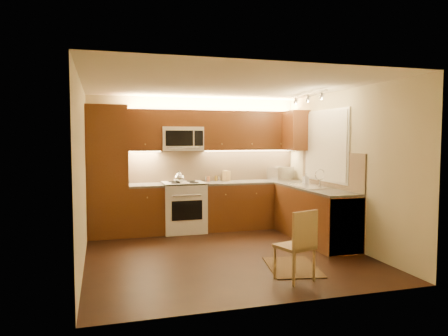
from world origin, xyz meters
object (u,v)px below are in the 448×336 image
object	(u,v)px
toaster_oven	(280,173)
soap_bottle	(306,178)
stove	(184,207)
kettle	(179,177)
knife_block	(226,176)
microwave	(182,139)
sink	(311,182)
dining_chair	(294,245)

from	to	relation	value
toaster_oven	soap_bottle	bearing A→B (deg)	-98.94
stove	kettle	bearing A→B (deg)	-130.55
kettle	toaster_oven	world-z (taller)	toaster_oven
kettle	knife_block	xyz separation A→B (m)	(0.98, 0.31, -0.03)
microwave	soap_bottle	bearing A→B (deg)	-21.55
stove	soap_bottle	xyz separation A→B (m)	(2.12, -0.70, 0.54)
sink	toaster_oven	world-z (taller)	toaster_oven
sink	dining_chair	distance (m)	2.32
stove	sink	xyz separation A→B (m)	(2.00, -1.12, 0.52)
soap_bottle	sink	bearing A→B (deg)	-116.45
sink	soap_bottle	distance (m)	0.44
toaster_oven	knife_block	bearing A→B (deg)	158.53
microwave	kettle	bearing A→B (deg)	-111.62
kettle	toaster_oven	xyz separation A→B (m)	(2.09, 0.24, -0.00)
microwave	dining_chair	size ratio (longest dim) A/B	0.87
stove	knife_block	xyz separation A→B (m)	(0.88, 0.19, 0.54)
stove	kettle	size ratio (longest dim) A/B	4.03
sink	kettle	xyz separation A→B (m)	(-2.10, 1.01, 0.06)
stove	kettle	xyz separation A→B (m)	(-0.10, -0.12, 0.57)
stove	dining_chair	xyz separation A→B (m)	(0.78, -3.03, -0.02)
knife_block	sink	bearing A→B (deg)	-67.33
sink	toaster_oven	distance (m)	1.25
knife_block	stove	bearing A→B (deg)	174.42
kettle	knife_block	size ratio (longest dim) A/B	1.14
toaster_oven	knife_block	world-z (taller)	toaster_oven
toaster_oven	dining_chair	bearing A→B (deg)	-129.06
soap_bottle	dining_chair	size ratio (longest dim) A/B	0.22
microwave	dining_chair	world-z (taller)	microwave
stove	microwave	xyz separation A→B (m)	(0.00, 0.14, 1.26)
soap_bottle	microwave	bearing A→B (deg)	148.44
kettle	dining_chair	bearing A→B (deg)	-50.91
sink	kettle	distance (m)	2.33
toaster_oven	dining_chair	world-z (taller)	toaster_oven
soap_bottle	kettle	bearing A→B (deg)	155.19
microwave	dining_chair	bearing A→B (deg)	-76.08
stove	microwave	world-z (taller)	microwave
stove	sink	world-z (taller)	sink
stove	kettle	distance (m)	0.59
toaster_oven	dining_chair	xyz separation A→B (m)	(-1.20, -3.16, -0.59)
stove	knife_block	distance (m)	1.05
microwave	knife_block	world-z (taller)	microwave
dining_chair	soap_bottle	bearing A→B (deg)	42.11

